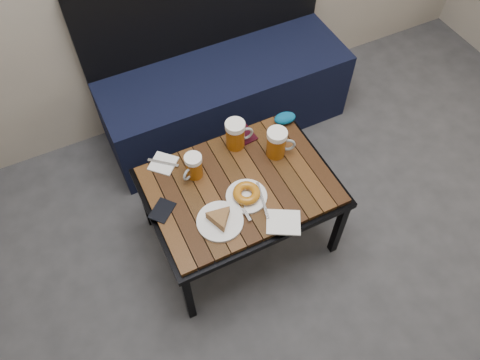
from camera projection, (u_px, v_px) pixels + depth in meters
name	position (u px, v px, depth m)	size (l,w,h in m)	color
bench	(223.00, 89.00, 2.70)	(1.40, 0.50, 0.95)	black
cafe_table	(240.00, 189.00, 2.11)	(0.84, 0.62, 0.47)	black
beer_mug_left	(194.00, 166.00, 2.05)	(0.12, 0.10, 0.13)	#90490B
beer_mug_centre	(236.00, 134.00, 2.14)	(0.14, 0.10, 0.15)	#90490B
beer_mug_right	(277.00, 143.00, 2.11)	(0.14, 0.12, 0.15)	#90490B
plate_pie	(220.00, 219.00, 1.94)	(0.20, 0.20, 0.06)	white
plate_bagel	(247.00, 195.00, 2.02)	(0.18, 0.23, 0.05)	white
napkin_left	(163.00, 163.00, 2.14)	(0.16, 0.16, 0.01)	white
napkin_right	(283.00, 222.00, 1.96)	(0.18, 0.17, 0.01)	white
passport_navy	(162.00, 210.00, 1.99)	(0.08, 0.11, 0.01)	black
passport_burgundy	(242.00, 133.00, 2.24)	(0.10, 0.14, 0.01)	black
knit_pouch	(285.00, 118.00, 2.27)	(0.11, 0.07, 0.05)	navy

